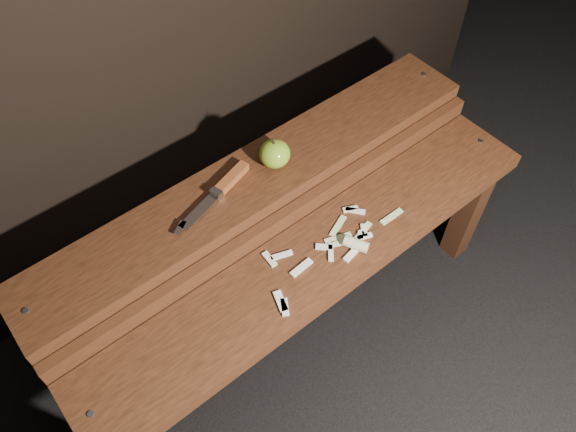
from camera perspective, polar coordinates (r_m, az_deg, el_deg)
ground at (r=1.64m, az=1.35°, el=-10.88°), size 60.00×60.00×0.00m
bench_front_tier at (r=1.31m, az=3.36°, el=-5.85°), size 1.20×0.20×0.42m
bench_rear_tier at (r=1.36m, az=-2.81°, el=1.83°), size 1.20×0.21×0.50m
apple at (r=1.29m, az=-1.37°, el=6.35°), size 0.07×0.07×0.08m
knife at (r=1.26m, az=-6.54°, el=3.02°), size 0.24×0.09×0.02m
apple_scraps at (r=1.26m, az=5.30°, el=-3.09°), size 0.39×0.16×0.03m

